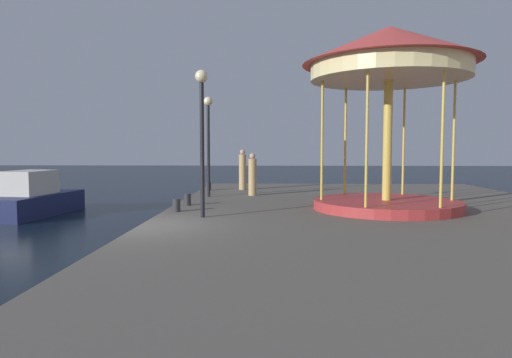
{
  "coord_description": "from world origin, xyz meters",
  "views": [
    {
      "loc": [
        3.36,
        -11.06,
        2.75
      ],
      "look_at": [
        2.77,
        5.85,
        1.58
      ],
      "focal_mm": 31.13,
      "sensor_mm": 36.0,
      "label": 1
    }
  ],
  "objects_px": {
    "carousel": "(389,72)",
    "bollard_south": "(209,186)",
    "motorboat_navy": "(31,199)",
    "person_mid_promenade": "(243,171)",
    "bollard_north": "(187,199)",
    "person_by_the_water": "(253,176)",
    "lamp_post_near_edge": "(202,117)",
    "lamp_post_mid_promenade": "(208,128)",
    "bollard_center": "(176,205)"
  },
  "relations": [
    {
      "from": "carousel",
      "to": "person_mid_promenade",
      "type": "bearing_deg",
      "value": 127.09
    },
    {
      "from": "carousel",
      "to": "person_mid_promenade",
      "type": "distance_m",
      "value": 9.05
    },
    {
      "from": "bollard_north",
      "to": "lamp_post_near_edge",
      "type": "bearing_deg",
      "value": -70.46
    },
    {
      "from": "carousel",
      "to": "bollard_south",
      "type": "xyz_separation_m",
      "value": [
        -6.61,
        6.27,
        -4.15
      ]
    },
    {
      "from": "lamp_post_near_edge",
      "to": "lamp_post_mid_promenade",
      "type": "xyz_separation_m",
      "value": [
        -0.59,
        5.4,
        -0.07
      ]
    },
    {
      "from": "motorboat_navy",
      "to": "person_by_the_water",
      "type": "relative_size",
      "value": 2.72
    },
    {
      "from": "lamp_post_near_edge",
      "to": "person_mid_promenade",
      "type": "relative_size",
      "value": 2.17
    },
    {
      "from": "lamp_post_near_edge",
      "to": "bollard_north",
      "type": "relative_size",
      "value": 10.33
    },
    {
      "from": "bollard_north",
      "to": "person_mid_promenade",
      "type": "bearing_deg",
      "value": 75.53
    },
    {
      "from": "lamp_post_near_edge",
      "to": "bollard_center",
      "type": "height_order",
      "value": "lamp_post_near_edge"
    },
    {
      "from": "person_by_the_water",
      "to": "motorboat_navy",
      "type": "bearing_deg",
      "value": -176.74
    },
    {
      "from": "lamp_post_mid_promenade",
      "to": "person_by_the_water",
      "type": "distance_m",
      "value": 2.67
    },
    {
      "from": "lamp_post_mid_promenade",
      "to": "person_mid_promenade",
      "type": "bearing_deg",
      "value": 69.28
    },
    {
      "from": "bollard_center",
      "to": "person_mid_promenade",
      "type": "height_order",
      "value": "person_mid_promenade"
    },
    {
      "from": "lamp_post_mid_promenade",
      "to": "bollard_south",
      "type": "bearing_deg",
      "value": 98.3
    },
    {
      "from": "lamp_post_mid_promenade",
      "to": "bollard_center",
      "type": "bearing_deg",
      "value": -95.24
    },
    {
      "from": "motorboat_navy",
      "to": "carousel",
      "type": "distance_m",
      "value": 14.72
    },
    {
      "from": "person_mid_promenade",
      "to": "lamp_post_mid_promenade",
      "type": "bearing_deg",
      "value": -110.72
    },
    {
      "from": "carousel",
      "to": "bollard_south",
      "type": "relative_size",
      "value": 14.39
    },
    {
      "from": "lamp_post_mid_promenade",
      "to": "bollard_north",
      "type": "height_order",
      "value": "lamp_post_mid_promenade"
    },
    {
      "from": "person_mid_promenade",
      "to": "bollard_south",
      "type": "bearing_deg",
      "value": -165.51
    },
    {
      "from": "motorboat_navy",
      "to": "bollard_south",
      "type": "relative_size",
      "value": 11.95
    },
    {
      "from": "lamp_post_mid_promenade",
      "to": "bollard_center",
      "type": "height_order",
      "value": "lamp_post_mid_promenade"
    },
    {
      "from": "carousel",
      "to": "bollard_south",
      "type": "distance_m",
      "value": 10.01
    },
    {
      "from": "lamp_post_near_edge",
      "to": "bollard_south",
      "type": "xyz_separation_m",
      "value": [
        -0.98,
        8.09,
        -2.64
      ]
    },
    {
      "from": "lamp_post_mid_promenade",
      "to": "bollard_center",
      "type": "distance_m",
      "value": 5.02
    },
    {
      "from": "bollard_south",
      "to": "lamp_post_mid_promenade",
      "type": "bearing_deg",
      "value": -81.7
    },
    {
      "from": "lamp_post_mid_promenade",
      "to": "person_mid_promenade",
      "type": "height_order",
      "value": "lamp_post_mid_promenade"
    },
    {
      "from": "carousel",
      "to": "lamp_post_mid_promenade",
      "type": "bearing_deg",
      "value": 150.14
    },
    {
      "from": "person_mid_promenade",
      "to": "lamp_post_near_edge",
      "type": "bearing_deg",
      "value": -93.92
    },
    {
      "from": "bollard_center",
      "to": "bollard_south",
      "type": "relative_size",
      "value": 1.0
    },
    {
      "from": "person_by_the_water",
      "to": "bollard_center",
      "type": "bearing_deg",
      "value": -114.0
    },
    {
      "from": "person_mid_promenade",
      "to": "person_by_the_water",
      "type": "xyz_separation_m",
      "value": [
        0.58,
        -2.58,
        -0.07
      ]
    },
    {
      "from": "bollard_north",
      "to": "bollard_south",
      "type": "relative_size",
      "value": 1.0
    },
    {
      "from": "bollard_north",
      "to": "person_by_the_water",
      "type": "bearing_deg",
      "value": 57.53
    },
    {
      "from": "bollard_south",
      "to": "person_by_the_water",
      "type": "xyz_separation_m",
      "value": [
        2.15,
        -2.17,
        0.62
      ]
    },
    {
      "from": "lamp_post_near_edge",
      "to": "bollard_center",
      "type": "bearing_deg",
      "value": 131.95
    },
    {
      "from": "carousel",
      "to": "lamp_post_mid_promenade",
      "type": "height_order",
      "value": "carousel"
    },
    {
      "from": "motorboat_navy",
      "to": "person_mid_promenade",
      "type": "bearing_deg",
      "value": 19.96
    },
    {
      "from": "motorboat_navy",
      "to": "lamp_post_near_edge",
      "type": "relative_size",
      "value": 1.16
    },
    {
      "from": "person_by_the_water",
      "to": "person_mid_promenade",
      "type": "bearing_deg",
      "value": 102.72
    },
    {
      "from": "lamp_post_near_edge",
      "to": "bollard_north",
      "type": "xyz_separation_m",
      "value": [
        -0.93,
        2.63,
        -2.64
      ]
    },
    {
      "from": "carousel",
      "to": "bollard_north",
      "type": "relative_size",
      "value": 14.39
    },
    {
      "from": "lamp_post_mid_promenade",
      "to": "motorboat_navy",
      "type": "bearing_deg",
      "value": 179.94
    },
    {
      "from": "bollard_south",
      "to": "person_by_the_water",
      "type": "bearing_deg",
      "value": -45.31
    },
    {
      "from": "lamp_post_near_edge",
      "to": "lamp_post_mid_promenade",
      "type": "height_order",
      "value": "lamp_post_near_edge"
    },
    {
      "from": "motorboat_navy",
      "to": "person_mid_promenade",
      "type": "height_order",
      "value": "person_mid_promenade"
    },
    {
      "from": "lamp_post_near_edge",
      "to": "person_mid_promenade",
      "type": "bearing_deg",
      "value": 86.08
    },
    {
      "from": "bollard_north",
      "to": "carousel",
      "type": "bearing_deg",
      "value": -6.96
    },
    {
      "from": "bollard_south",
      "to": "person_by_the_water",
      "type": "relative_size",
      "value": 0.23
    }
  ]
}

